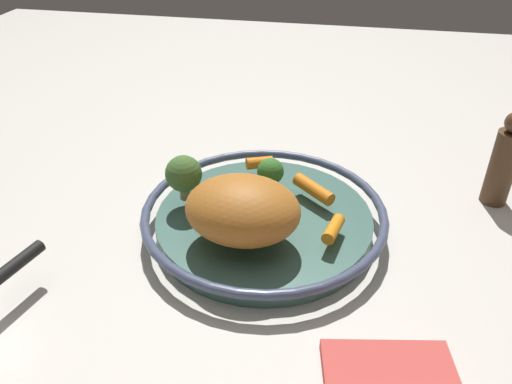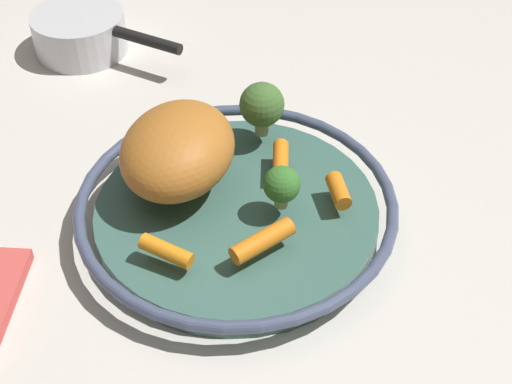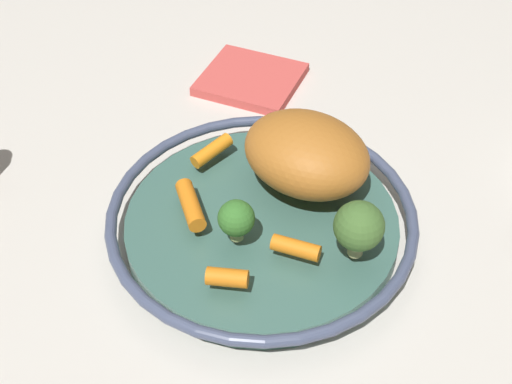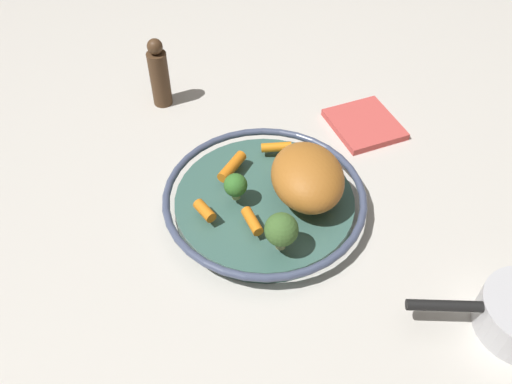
% 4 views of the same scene
% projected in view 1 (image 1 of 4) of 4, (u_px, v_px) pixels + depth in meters
% --- Properties ---
extents(ground_plane, '(2.28, 2.28, 0.00)m').
position_uv_depth(ground_plane, '(264.00, 231.00, 0.74)').
color(ground_plane, beige).
extents(serving_bowl, '(0.35, 0.35, 0.04)m').
position_uv_depth(serving_bowl, '(264.00, 218.00, 0.73)').
color(serving_bowl, '#3D665B').
rests_on(serving_bowl, ground_plane).
extents(roast_chicken_piece, '(0.15, 0.13, 0.08)m').
position_uv_depth(roast_chicken_piece, '(243.00, 210.00, 0.64)').
color(roast_chicken_piece, '#B36926').
rests_on(roast_chicken_piece, serving_bowl).
extents(baby_carrot_left, '(0.05, 0.03, 0.02)m').
position_uv_depth(baby_carrot_left, '(226.00, 184.00, 0.75)').
color(baby_carrot_left, orange).
rests_on(baby_carrot_left, serving_bowl).
extents(baby_carrot_center, '(0.05, 0.03, 0.02)m').
position_uv_depth(baby_carrot_center, '(259.00, 163.00, 0.81)').
color(baby_carrot_center, orange).
rests_on(baby_carrot_center, serving_bowl).
extents(baby_carrot_back, '(0.07, 0.06, 0.02)m').
position_uv_depth(baby_carrot_back, '(314.00, 189.00, 0.74)').
color(baby_carrot_back, orange).
rests_on(baby_carrot_back, serving_bowl).
extents(baby_carrot_right, '(0.03, 0.06, 0.02)m').
position_uv_depth(baby_carrot_right, '(333.00, 229.00, 0.66)').
color(baby_carrot_right, orange).
rests_on(baby_carrot_right, serving_bowl).
extents(broccoli_floret_edge, '(0.04, 0.04, 0.05)m').
position_uv_depth(broccoli_floret_edge, '(271.00, 172.00, 0.74)').
color(broccoli_floret_edge, '#9AA766').
rests_on(broccoli_floret_edge, serving_bowl).
extents(broccoli_floret_small, '(0.05, 0.05, 0.07)m').
position_uv_depth(broccoli_floret_small, '(185.00, 173.00, 0.72)').
color(broccoli_floret_small, tan).
rests_on(broccoli_floret_small, serving_bowl).
extents(pepper_mill, '(0.04, 0.04, 0.15)m').
position_uv_depth(pepper_mill, '(504.00, 162.00, 0.77)').
color(pepper_mill, '#4C331E').
rests_on(pepper_mill, ground_plane).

